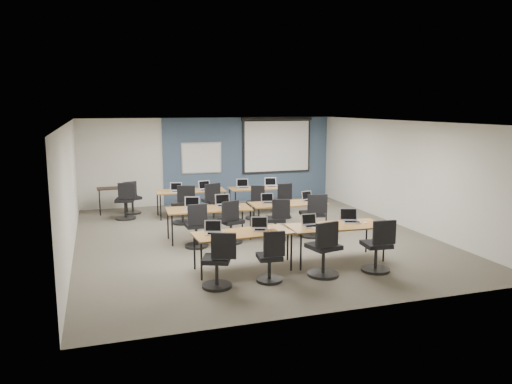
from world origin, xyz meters
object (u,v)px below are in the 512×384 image
object	(u,v)px
projector_screen	(277,142)
spare_chair_a	(132,200)
task_chair_2	(324,253)
task_chair_4	(197,229)
task_chair_5	(231,225)
task_chair_6	(277,223)
training_table_front_left	(243,235)
task_chair_3	(378,250)
laptop_11	(271,184)
laptop_5	(223,203)
laptop_2	(311,223)
training_table_back_right	(260,189)
laptop_6	(268,201)
task_chair_8	(183,208)
training_table_mid_right	(288,205)
task_chair_0	(218,265)
laptop_3	(351,219)
laptop_8	(177,189)
task_chair_7	(313,219)
laptop_0	(214,231)
training_table_mid_left	(209,210)
utility_table	(113,191)
task_chair_9	(213,205)
task_chair_10	(255,205)
laptop_10	(243,186)
training_table_back_left	(191,192)
laptop_1	(261,227)
laptop_9	(205,188)
task_chair_1	(271,261)
laptop_4	(193,206)

from	to	relation	value
projector_screen	spare_chair_a	size ratio (longest dim) A/B	2.50
task_chair_2	task_chair_4	distance (m)	3.14
task_chair_5	task_chair_6	xyz separation A→B (m)	(1.08, -0.07, -0.01)
projector_screen	training_table_front_left	bearing A→B (deg)	-115.21
task_chair_3	laptop_11	world-z (taller)	task_chair_3
laptop_5	laptop_2	bearing A→B (deg)	-64.84
training_table_front_left	training_table_back_right	world-z (taller)	same
laptop_6	task_chair_6	size ratio (longest dim) A/B	0.30
laptop_5	task_chair_8	world-z (taller)	task_chair_8
training_table_mid_right	task_chair_0	xyz separation A→B (m)	(-2.53, -3.21, -0.28)
training_table_back_right	laptop_3	world-z (taller)	laptop_3
training_table_front_left	laptop_8	xyz separation A→B (m)	(-0.47, 4.86, 0.11)
task_chair_0	laptop_8	bearing A→B (deg)	110.33
task_chair_7	laptop_0	bearing A→B (deg)	-139.53
training_table_mid_left	laptop_11	bearing A→B (deg)	49.38
training_table_mid_left	laptop_3	world-z (taller)	laptop_3
laptop_6	laptop_0	bearing A→B (deg)	-116.90
training_table_mid_right	utility_table	xyz separation A→B (m)	(-4.00, 3.56, -0.04)
task_chair_8	task_chair_9	distance (m)	0.85
laptop_6	laptop_5	bearing A→B (deg)	-169.24
task_chair_10	laptop_0	bearing A→B (deg)	-96.19
training_table_front_left	laptop_10	bearing A→B (deg)	69.90
task_chair_2	task_chair_6	bearing A→B (deg)	76.68
projector_screen	training_table_back_left	xyz separation A→B (m)	(-3.16, -1.64, -1.20)
laptop_1	laptop_9	world-z (taller)	laptop_9
training_table_front_left	laptop_1	bearing A→B (deg)	6.45
laptop_1	spare_chair_a	xyz separation A→B (m)	(-2.00, 5.65, -0.40)
projector_screen	task_chair_10	bearing A→B (deg)	-121.53
training_table_back_right	spare_chair_a	distance (m)	3.68
laptop_3	laptop_11	distance (m)	4.74
laptop_1	laptop_6	distance (m)	2.69
laptop_2	laptop_3	world-z (taller)	laptop_3
training_table_back_right	laptop_10	size ratio (longest dim) A/B	5.16
training_table_mid_right	task_chair_2	xyz separation A→B (m)	(-0.57, -3.22, -0.25)
laptop_5	task_chair_10	bearing A→B (deg)	50.47
training_table_back_right	laptop_11	xyz separation A→B (m)	(0.38, 0.05, 0.11)
projector_screen	training_table_front_left	distance (m)	7.39
task_chair_1	spare_chair_a	bearing A→B (deg)	112.45
laptop_0	task_chair_1	distance (m)	1.24
training_table_front_left	training_table_mid_right	bearing A→B (deg)	48.67
task_chair_6	training_table_back_right	bearing A→B (deg)	96.22
laptop_9	task_chair_6	bearing A→B (deg)	-84.32
laptop_4	task_chair_8	distance (m)	1.63
projector_screen	task_chair_1	size ratio (longest dim) A/B	2.53
task_chair_2	task_chair_9	world-z (taller)	task_chair_2
task_chair_1	laptop_9	size ratio (longest dim) A/B	2.77
projector_screen	task_chair_7	distance (m)	5.07
task_chair_9	laptop_1	bearing A→B (deg)	-108.34
training_table_front_left	task_chair_1	xyz separation A→B (m)	(0.28, -0.79, -0.30)
task_chair_5	laptop_8	bearing A→B (deg)	86.57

